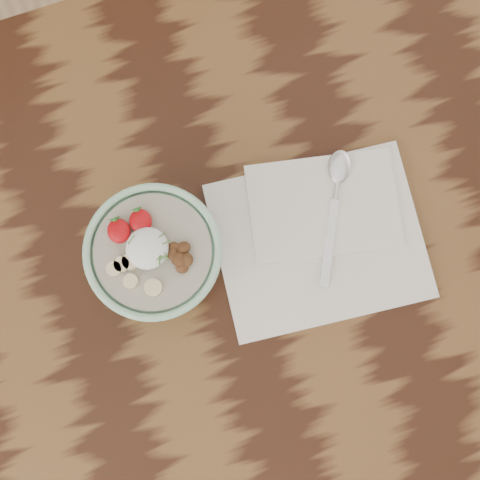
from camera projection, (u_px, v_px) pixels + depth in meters
The scene contains 4 objects.
table at pixel (221, 265), 104.68cm from camera, with size 160.00×90.00×75.00cm.
breakfast_bowl at pixel (156, 255), 89.36cm from camera, with size 18.05×18.05×12.30cm.
napkin at pixel (320, 234), 95.25cm from camera, with size 31.02×26.65×1.78cm.
spoon at pixel (337, 186), 94.77cm from camera, with size 11.10×18.67×1.04cm.
Camera 1 is at (-0.79, -11.77, 169.83)cm, focal length 50.00 mm.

